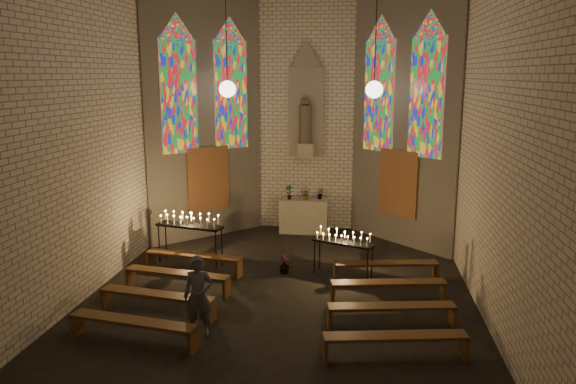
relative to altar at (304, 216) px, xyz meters
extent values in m
plane|color=black|center=(0.00, -5.45, -0.50)|extent=(12.00, 12.00, 0.00)
cube|color=beige|center=(0.00, 0.55, 3.00)|extent=(8.00, 0.02, 7.00)
cube|color=beige|center=(0.00, -11.45, 3.00)|extent=(8.00, 0.02, 7.00)
cube|color=beige|center=(-4.00, -5.45, 3.00)|extent=(0.02, 12.00, 7.00)
cube|color=beige|center=(4.00, -5.45, 3.00)|extent=(0.02, 12.00, 7.00)
cube|color=beige|center=(-2.75, -0.70, 3.00)|extent=(2.72, 2.72, 7.00)
cube|color=beige|center=(2.75, -0.70, 3.00)|extent=(2.72, 2.72, 7.00)
cube|color=#4C3F8C|center=(-3.21, -1.39, 3.50)|extent=(0.78, 0.78, 3.00)
cube|color=#4C3F8C|center=(-2.06, -0.24, 3.50)|extent=(0.78, 0.78, 3.00)
cube|color=#4C3F8C|center=(2.06, -0.24, 3.50)|extent=(0.78, 0.78, 3.00)
cube|color=#4C3F8C|center=(3.21, -1.39, 3.50)|extent=(0.78, 0.78, 3.00)
cube|color=brown|center=(-2.63, -0.82, 1.20)|extent=(0.95, 0.95, 1.80)
cube|color=brown|center=(2.63, -0.82, 1.20)|extent=(0.95, 0.95, 1.80)
cube|color=gray|center=(0.00, 0.47, 3.00)|extent=(1.00, 0.12, 2.60)
cone|color=gray|center=(0.00, 0.47, 4.65)|extent=(1.00, 1.00, 0.80)
cube|color=#B8AF96|center=(0.00, 0.33, 1.90)|extent=(0.45, 0.30, 0.40)
cylinder|color=brown|center=(0.00, 0.33, 2.65)|extent=(0.36, 0.36, 1.10)
sphere|color=brown|center=(0.00, 0.33, 3.30)|extent=(0.26, 0.26, 0.26)
sphere|color=white|center=(-1.90, -1.35, 3.70)|extent=(0.44, 0.44, 0.44)
cylinder|color=black|center=(-1.90, -1.35, 5.10)|extent=(0.02, 0.02, 2.80)
sphere|color=white|center=(1.90, -1.35, 3.70)|extent=(0.44, 0.44, 0.44)
cylinder|color=black|center=(1.90, -1.35, 5.10)|extent=(0.02, 0.02, 2.80)
cube|color=#B8AF96|center=(0.00, 0.00, 0.00)|extent=(1.40, 0.60, 1.00)
imported|color=#4C723F|center=(-0.43, -0.10, 0.72)|extent=(0.24, 0.17, 0.43)
imported|color=#4C723F|center=(0.06, -0.09, 0.67)|extent=(0.33, 0.30, 0.34)
imported|color=#4C723F|center=(0.47, 0.06, 0.67)|extent=(0.20, 0.16, 0.34)
imported|color=#4C723F|center=(-0.11, -3.54, -0.28)|extent=(0.26, 0.26, 0.45)
cube|color=black|center=(-2.49, -3.17, 0.46)|extent=(1.72, 0.76, 0.05)
cylinder|color=black|center=(-3.29, -3.15, -0.03)|extent=(0.03, 0.03, 0.94)
cylinder|color=black|center=(-1.76, -3.50, -0.03)|extent=(0.03, 0.03, 0.94)
cylinder|color=black|center=(-3.22, -2.84, -0.03)|extent=(0.03, 0.03, 0.94)
cylinder|color=black|center=(-1.69, -3.19, -0.03)|extent=(0.03, 0.03, 0.94)
cube|color=black|center=(1.25, -3.60, 0.31)|extent=(1.44, 0.87, 0.04)
cylinder|color=black|center=(0.59, -3.46, -0.10)|extent=(0.03, 0.03, 0.80)
cylinder|color=black|center=(1.81, -3.99, -0.10)|extent=(0.03, 0.03, 0.80)
cylinder|color=black|center=(0.70, -3.22, -0.10)|extent=(0.03, 0.03, 0.80)
cylinder|color=black|center=(1.92, -3.74, -0.10)|extent=(0.03, 0.03, 0.80)
cube|color=#533217|center=(-2.23, -3.77, -0.08)|extent=(2.36, 0.72, 0.06)
cube|color=#533217|center=(-3.36, -3.58, -0.29)|extent=(0.11, 0.33, 0.42)
cube|color=#533217|center=(-1.10, -3.96, -0.29)|extent=(0.11, 0.33, 0.42)
cube|color=#533217|center=(2.23, -3.77, -0.08)|extent=(2.36, 0.72, 0.06)
cube|color=#533217|center=(1.10, -3.96, -0.29)|extent=(0.11, 0.33, 0.42)
cube|color=#533217|center=(3.36, -3.58, -0.29)|extent=(0.11, 0.33, 0.42)
cube|color=#533217|center=(-2.23, -4.97, -0.08)|extent=(2.36, 0.72, 0.06)
cube|color=#533217|center=(-3.36, -4.78, -0.29)|extent=(0.11, 0.33, 0.42)
cube|color=#533217|center=(-1.10, -5.16, -0.29)|extent=(0.11, 0.33, 0.42)
cube|color=#533217|center=(2.23, -4.97, -0.08)|extent=(2.36, 0.72, 0.06)
cube|color=#533217|center=(1.10, -5.16, -0.29)|extent=(0.11, 0.33, 0.42)
cube|color=#533217|center=(3.36, -4.78, -0.29)|extent=(0.11, 0.33, 0.42)
cube|color=#533217|center=(-2.23, -6.17, -0.08)|extent=(2.36, 0.72, 0.06)
cube|color=#533217|center=(-3.36, -5.98, -0.29)|extent=(0.11, 0.33, 0.42)
cube|color=#533217|center=(-1.10, -6.36, -0.29)|extent=(0.11, 0.33, 0.42)
cube|color=#533217|center=(2.23, -6.17, -0.08)|extent=(2.36, 0.72, 0.06)
cube|color=#533217|center=(1.10, -6.36, -0.29)|extent=(0.11, 0.33, 0.42)
cube|color=#533217|center=(3.36, -5.98, -0.29)|extent=(0.11, 0.33, 0.42)
cube|color=#533217|center=(-2.23, -7.37, -0.08)|extent=(2.36, 0.72, 0.06)
cube|color=#533217|center=(-3.36, -7.18, -0.29)|extent=(0.11, 0.33, 0.42)
cube|color=#533217|center=(-1.10, -7.56, -0.29)|extent=(0.11, 0.33, 0.42)
cube|color=#533217|center=(2.23, -7.37, -0.08)|extent=(2.36, 0.72, 0.06)
cube|color=#533217|center=(1.10, -7.56, -0.29)|extent=(0.11, 0.33, 0.42)
cube|color=#533217|center=(3.36, -7.18, -0.29)|extent=(0.11, 0.33, 0.42)
imported|color=#52535D|center=(-1.20, -6.87, 0.23)|extent=(0.59, 0.44, 1.47)
camera|label=1|loc=(1.57, -15.94, 4.09)|focal=35.00mm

